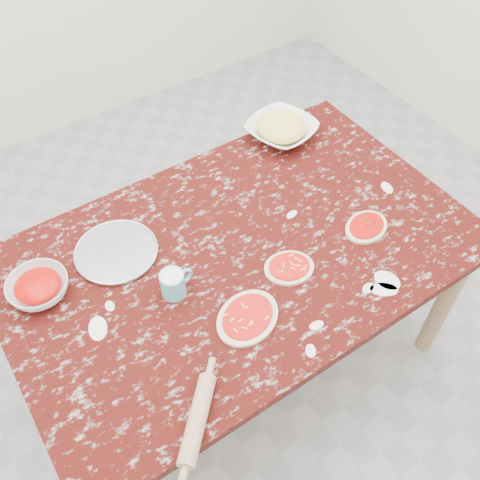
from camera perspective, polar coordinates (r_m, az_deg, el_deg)
name	(u,v)px	position (r m, az deg, el deg)	size (l,w,h in m)	color
ground	(240,355)	(2.48, 0.00, -12.05)	(4.00, 4.00, 0.00)	gray
worktable	(240,264)	(1.92, 0.00, -2.57)	(1.60, 1.00, 0.75)	black
pizza_tray	(116,252)	(1.89, -12.91, -1.27)	(0.28, 0.28, 0.01)	#B2B2B7
sauce_bowl	(39,288)	(1.83, -20.47, -4.75)	(0.19, 0.19, 0.06)	white
cheese_bowl	(282,130)	(2.27, 4.41, 11.45)	(0.27, 0.27, 0.07)	white
flour_mug	(174,283)	(1.72, -7.01, -4.54)	(0.12, 0.08, 0.09)	#55BECA
pizza_left	(248,317)	(1.68, 0.80, -8.18)	(0.27, 0.24, 0.02)	beige
pizza_mid	(289,268)	(1.80, 5.20, -2.93)	(0.20, 0.18, 0.02)	beige
pizza_right	(366,227)	(1.96, 13.17, 1.36)	(0.20, 0.16, 0.02)	beige
rolling_pin	(197,419)	(1.52, -4.52, -18.35)	(0.05, 0.05, 0.25)	tan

